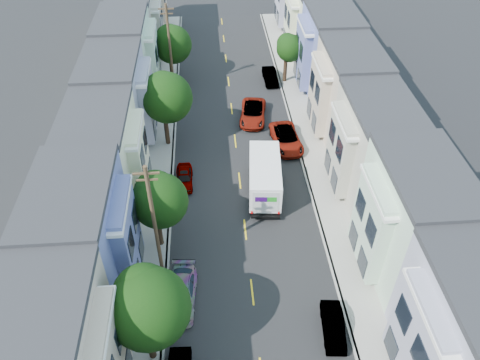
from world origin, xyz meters
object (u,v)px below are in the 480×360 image
Objects in this scene: tree_c at (158,201)px; parked_right_d at (270,76)px; tree_d at (166,98)px; parked_right_b at (333,326)px; tree_b at (148,309)px; parked_right_c at (286,139)px; utility_pole_far at (170,50)px; tree_e at (172,45)px; tree_far_r at (289,49)px; fedex_truck at (265,177)px; parked_left_d at (184,178)px; utility_pole_near at (155,225)px; parked_left_c at (181,294)px; lead_sedan at (253,113)px.

tree_c is 1.63× the size of parked_right_d.
tree_c is 13.06m from tree_d.
parked_right_b is 0.90× the size of parked_right_d.
tree_b reaches higher than parked_right_c.
parked_right_c is (11.20, -11.03, -4.39)m from utility_pole_far.
tree_far_r is at bearing -4.99° from tree_e.
tree_c is at bearing -142.20° from fedex_truck.
parked_left_d is 10.97m from parked_right_c.
utility_pole_near is 26.00m from utility_pole_far.
parked_right_d reaches higher than parked_right_b.
tree_e is (-0.00, 34.98, -0.60)m from tree_b.
fedex_truck reaches higher than parked_right_b.
parked_left_d is (-6.89, 1.79, -1.19)m from fedex_truck.
fedex_truck is 19.61m from parked_right_d.
tree_e reaches higher than fedex_truck.
parked_left_c reaches higher than parked_left_d.
utility_pole_far is 12.17m from parked_right_d.
parked_right_d is (11.20, -1.04, -3.87)m from tree_e.
utility_pole_near is 12.17m from fedex_truck.
utility_pole_near is 2.72× the size of parked_right_b.
parked_left_c is (-11.79, -29.77, -3.45)m from tree_far_r.
parked_left_c is at bearing -90.56° from parked_left_d.
tree_b reaches higher than tree_e.
parked_left_c is 12.31m from parked_left_d.
tree_e is at bearing 124.56° from parked_right_c.
tree_c is at bearing -90.00° from tree_e.
tree_d is 7.63m from parked_left_d.
parked_left_c is at bearing -58.25° from utility_pole_near.
tree_c is at bearing 148.19° from parked_right_b.
fedex_truck is (8.29, 8.26, -3.34)m from utility_pole_near.
tree_b is 1.37× the size of lead_sedan.
tree_d is at bearing -135.93° from parked_right_d.
parked_right_c is 1.35× the size of parked_right_d.
fedex_truck is 1.66× the size of parked_right_d.
tree_e is at bearing 90.00° from tree_c.
parked_right_c is at bearing -5.28° from tree_d.
tree_c reaches higher than parked_right_b.
tree_d reaches higher than tree_c.
tree_b is 6.17m from parked_left_c.
parked_right_c reaches higher than parked_left_c.
tree_c is at bearing 90.05° from utility_pole_near.
tree_b is at bearing -90.00° from tree_c.
fedex_truck is (8.29, -17.74, -3.34)m from utility_pole_far.
tree_d is 1.85× the size of parked_right_d.
parked_right_c reaches higher than lead_sedan.
tree_b is 17.04m from parked_left_d.
tree_c is at bearing -118.26° from tree_far_r.
tree_d reaches higher than tree_far_r.
parked_left_c is (1.40, -5.22, -3.86)m from tree_c.
utility_pole_near is at bearing -129.93° from fedex_truck.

